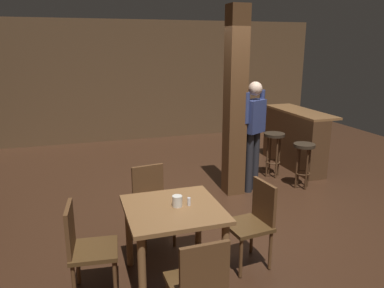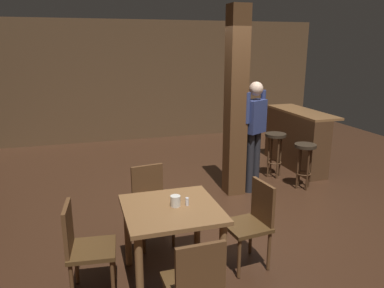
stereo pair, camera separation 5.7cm
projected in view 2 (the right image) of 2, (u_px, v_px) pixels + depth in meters
name	position (u px, v px, depth m)	size (l,w,h in m)	color
ground_plane	(230.00, 211.00, 5.23)	(10.80, 10.80, 0.00)	#382114
wall_back	(160.00, 81.00, 9.03)	(8.00, 0.10, 2.80)	brown
pillar	(236.00, 104.00, 5.53)	(0.28, 0.28, 2.80)	brown
dining_table	(172.00, 221.00, 3.56)	(0.90, 0.90, 0.77)	brown
chair_south	(195.00, 283.00, 2.83)	(0.43, 0.43, 0.89)	#4C3319
chair_east	(253.00, 220.00, 3.85)	(0.46, 0.46, 0.89)	#4C3319
chair_north	(151.00, 200.00, 4.32)	(0.47, 0.47, 0.89)	#4C3319
chair_west	(83.00, 245.00, 3.37)	(0.46, 0.46, 0.89)	#4C3319
napkin_cup	(175.00, 201.00, 3.53)	(0.10, 0.10, 0.10)	silver
salt_shaker	(187.00, 202.00, 3.55)	(0.03, 0.03, 0.08)	silver
standing_person	(254.00, 129.00, 5.70)	(0.45, 0.34, 1.72)	navy
bar_counter	(295.00, 139.00, 6.99)	(0.56, 1.64, 1.07)	brown
bar_stool_near	(305.00, 155.00, 5.92)	(0.34, 0.34, 0.73)	#2D2319
bar_stool_mid	(275.00, 144.00, 6.44)	(0.36, 0.36, 0.78)	#2D2319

